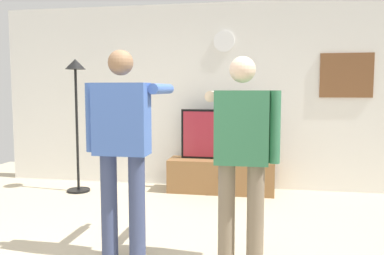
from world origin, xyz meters
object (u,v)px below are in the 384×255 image
floor_lamp (76,98)px  person_standing_nearer_couch (242,148)px  television (222,134)px  framed_picture (346,75)px  tv_stand (221,176)px  wall_clock (224,41)px  person_standing_nearer_lamp (122,141)px

floor_lamp → person_standing_nearer_couch: 3.14m
television → framed_picture: (1.70, 0.25, 0.83)m
tv_stand → person_standing_nearer_couch: person_standing_nearer_couch is taller
wall_clock → person_standing_nearer_couch: 2.87m
television → tv_stand: bearing=-90.0°
television → floor_lamp: floor_lamp is taller
person_standing_nearer_lamp → floor_lamp: bearing=124.9°
tv_stand → person_standing_nearer_lamp: 2.56m
framed_picture → person_standing_nearer_lamp: size_ratio=0.40×
tv_stand → framed_picture: framed_picture is taller
wall_clock → person_standing_nearer_lamp: 2.94m
framed_picture → person_standing_nearer_couch: 2.97m
person_standing_nearer_lamp → person_standing_nearer_couch: 0.99m
person_standing_nearer_couch → framed_picture: bearing=63.6°
floor_lamp → person_standing_nearer_lamp: size_ratio=1.05×
framed_picture → person_standing_nearer_lamp: 3.56m
television → person_standing_nearer_couch: size_ratio=0.67×
person_standing_nearer_lamp → television: bearing=76.4°
floor_lamp → person_standing_nearer_couch: bearing=-39.2°
television → person_standing_nearer_lamp: (-0.58, -2.42, 0.20)m
floor_lamp → person_standing_nearer_couch: floor_lamp is taller
wall_clock → person_standing_nearer_lamp: size_ratio=0.17×
tv_stand → framed_picture: size_ratio=2.10×
wall_clock → person_standing_nearer_lamp: (-0.58, -2.66, -1.12)m
tv_stand → person_standing_nearer_couch: (0.41, -2.30, 0.74)m
television → person_standing_nearer_couch: person_standing_nearer_couch is taller
tv_stand → floor_lamp: bearing=-170.7°
television → person_standing_nearer_couch: (0.41, -2.35, 0.16)m
floor_lamp → person_standing_nearer_lamp: (1.42, -2.04, -0.32)m
person_standing_nearer_couch → television: bearing=99.9°
framed_picture → floor_lamp: 3.77m
wall_clock → person_standing_nearer_couch: size_ratio=0.18×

